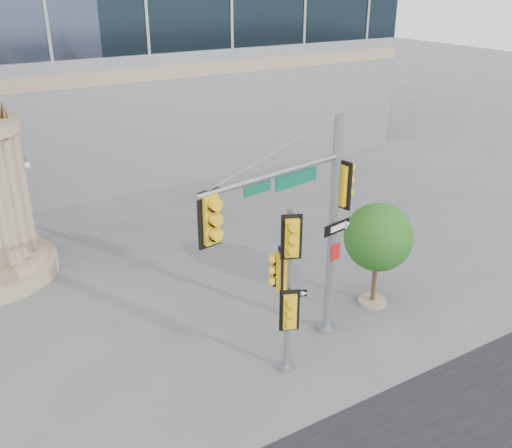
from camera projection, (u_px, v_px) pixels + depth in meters
ground at (294, 363)px, 14.59m from camera, size 120.00×120.00×0.00m
main_signal_pole at (304, 216)px, 13.78m from camera, size 4.66×1.25×6.05m
secondary_signal_pole at (287, 282)px, 13.26m from camera, size 0.74×0.72×4.36m
street_tree at (379, 239)px, 16.46m from camera, size 2.04×1.99×3.18m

